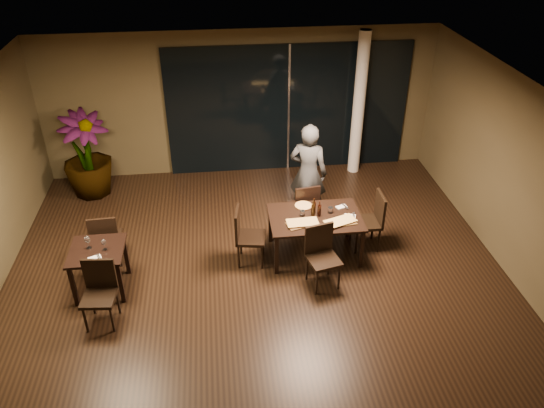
% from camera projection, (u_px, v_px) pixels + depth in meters
% --- Properties ---
extents(ground, '(8.00, 8.00, 0.00)m').
position_uv_depth(ground, '(260.00, 289.00, 8.24)').
color(ground, black).
rests_on(ground, ground).
extents(wall_back, '(8.00, 0.10, 3.00)m').
position_uv_depth(wall_back, '(240.00, 103.00, 10.86)').
color(wall_back, '#473E26').
rests_on(wall_back, ground).
extents(wall_right, '(0.10, 8.00, 3.00)m').
position_uv_depth(wall_right, '(530.00, 191.00, 7.85)').
color(wall_right, '#473E26').
rests_on(wall_right, ground).
extents(ceiling, '(8.00, 8.00, 0.04)m').
position_uv_depth(ceiling, '(257.00, 106.00, 6.65)').
color(ceiling, silver).
rests_on(ceiling, wall_back).
extents(window_panel, '(5.00, 0.06, 2.70)m').
position_uv_depth(window_panel, '(288.00, 109.00, 10.96)').
color(window_panel, black).
rests_on(window_panel, ground).
extents(column, '(0.24, 0.24, 3.00)m').
position_uv_depth(column, '(359.00, 105.00, 10.76)').
color(column, white).
rests_on(column, ground).
extents(main_table, '(1.50, 1.00, 0.75)m').
position_uv_depth(main_table, '(315.00, 220.00, 8.66)').
color(main_table, black).
rests_on(main_table, ground).
extents(side_table, '(0.80, 0.80, 0.75)m').
position_uv_depth(side_table, '(98.00, 256.00, 7.93)').
color(side_table, black).
rests_on(side_table, ground).
extents(chair_main_far, '(0.51, 0.51, 0.96)m').
position_uv_depth(chair_main_far, '(305.00, 205.00, 9.32)').
color(chair_main_far, black).
rests_on(chair_main_far, ground).
extents(chair_main_near, '(0.55, 0.55, 0.99)m').
position_uv_depth(chair_main_near, '(321.00, 252.00, 8.13)').
color(chair_main_near, black).
rests_on(chair_main_near, ground).
extents(chair_main_left, '(0.53, 0.53, 1.00)m').
position_uv_depth(chair_main_left, '(245.00, 233.00, 8.55)').
color(chair_main_left, black).
rests_on(chair_main_left, ground).
extents(chair_main_right, '(0.47, 0.47, 1.02)m').
position_uv_depth(chair_main_right, '(372.00, 218.00, 8.91)').
color(chair_main_right, black).
rests_on(chair_main_right, ground).
extents(chair_side_far, '(0.47, 0.47, 0.97)m').
position_uv_depth(chair_side_far, '(106.00, 237.00, 8.50)').
color(chair_side_far, black).
rests_on(chair_side_far, ground).
extents(chair_side_near, '(0.49, 0.49, 0.98)m').
position_uv_depth(chair_side_near, '(100.00, 289.00, 7.42)').
color(chair_side_near, black).
rests_on(chair_side_near, ground).
extents(diner, '(0.75, 0.64, 1.88)m').
position_uv_depth(diner, '(308.00, 173.00, 9.48)').
color(diner, '#323538').
rests_on(diner, ground).
extents(potted_plant, '(1.30, 1.30, 1.71)m').
position_uv_depth(potted_plant, '(86.00, 155.00, 10.28)').
color(potted_plant, '#1E4717').
rests_on(potted_plant, ground).
extents(pizza_board_left, '(0.56, 0.38, 0.01)m').
position_uv_depth(pizza_board_left, '(302.00, 224.00, 8.44)').
color(pizza_board_left, '#442D16').
rests_on(pizza_board_left, main_table).
extents(pizza_board_right, '(0.54, 0.32, 0.01)m').
position_uv_depth(pizza_board_right, '(340.00, 222.00, 8.47)').
color(pizza_board_right, '#462F16').
rests_on(pizza_board_right, main_table).
extents(oblong_pizza_left, '(0.49, 0.25, 0.02)m').
position_uv_depth(oblong_pizza_left, '(302.00, 223.00, 8.43)').
color(oblong_pizza_left, maroon).
rests_on(oblong_pizza_left, pizza_board_left).
extents(oblong_pizza_right, '(0.53, 0.38, 0.02)m').
position_uv_depth(oblong_pizza_right, '(340.00, 221.00, 8.46)').
color(oblong_pizza_right, '#68090A').
rests_on(oblong_pizza_right, pizza_board_right).
extents(round_pizza, '(0.28, 0.28, 0.01)m').
position_uv_depth(round_pizza, '(303.00, 206.00, 8.89)').
color(round_pizza, red).
rests_on(round_pizza, main_table).
extents(bottle_a, '(0.06, 0.06, 0.28)m').
position_uv_depth(bottle_a, '(313.00, 209.00, 8.56)').
color(bottle_a, black).
rests_on(bottle_a, main_table).
extents(bottle_b, '(0.06, 0.06, 0.27)m').
position_uv_depth(bottle_b, '(319.00, 209.00, 8.57)').
color(bottle_b, black).
rests_on(bottle_b, main_table).
extents(bottle_c, '(0.06, 0.06, 0.28)m').
position_uv_depth(bottle_c, '(314.00, 206.00, 8.64)').
color(bottle_c, black).
rests_on(bottle_c, main_table).
extents(tumbler_left, '(0.08, 0.08, 0.09)m').
position_uv_depth(tumbler_left, '(302.00, 213.00, 8.62)').
color(tumbler_left, white).
rests_on(tumbler_left, main_table).
extents(tumbler_right, '(0.09, 0.09, 0.10)m').
position_uv_depth(tumbler_right, '(330.00, 210.00, 8.70)').
color(tumbler_right, white).
rests_on(tumbler_right, main_table).
extents(napkin_near, '(0.20, 0.15, 0.01)m').
position_uv_depth(napkin_near, '(350.00, 216.00, 8.63)').
color(napkin_near, white).
rests_on(napkin_near, main_table).
extents(napkin_far, '(0.20, 0.16, 0.01)m').
position_uv_depth(napkin_far, '(341.00, 207.00, 8.86)').
color(napkin_far, white).
rests_on(napkin_far, main_table).
extents(wine_glass_a, '(0.09, 0.09, 0.19)m').
position_uv_depth(wine_glass_a, '(88.00, 243.00, 7.85)').
color(wine_glass_a, white).
rests_on(wine_glass_a, side_table).
extents(wine_glass_b, '(0.08, 0.08, 0.17)m').
position_uv_depth(wine_glass_b, '(104.00, 245.00, 7.82)').
color(wine_glass_b, white).
rests_on(wine_glass_b, side_table).
extents(side_napkin, '(0.21, 0.17, 0.01)m').
position_uv_depth(side_napkin, '(95.00, 258.00, 7.68)').
color(side_napkin, white).
rests_on(side_napkin, side_table).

